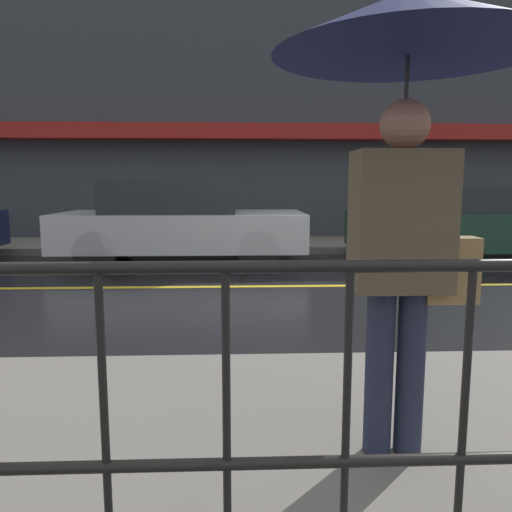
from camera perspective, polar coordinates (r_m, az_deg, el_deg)
ground_plane at (r=6.97m, az=5.99°, el=-3.45°), size 80.00×80.00×0.00m
sidewalk_near at (r=2.88m, az=19.51°, el=-19.97°), size 28.00×2.52×0.14m
sidewalk_far at (r=11.12m, az=2.86°, el=1.34°), size 28.00×2.19×0.14m
lane_marking at (r=6.97m, az=5.99°, el=-3.41°), size 25.20×0.12×0.01m
building_storefront at (r=12.36m, az=2.43°, el=15.50°), size 28.00×0.85×5.98m
pedestrian at (r=2.36m, az=16.96°, el=18.62°), size 1.17×1.17×2.08m
car_silver at (r=8.76m, az=-8.71°, el=3.86°), size 4.18×1.80×1.47m
car_dark_green at (r=9.75m, az=24.43°, el=3.43°), size 4.65×1.70×1.37m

